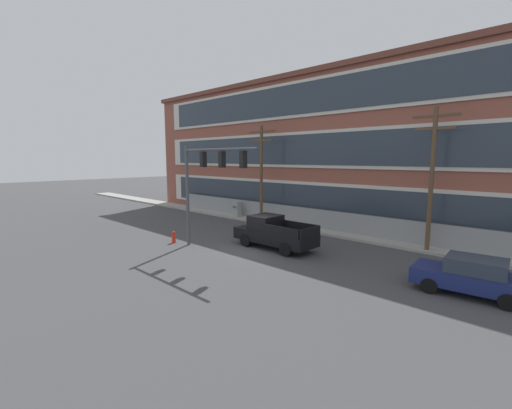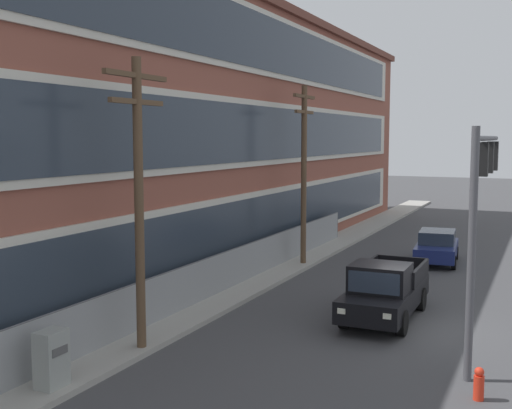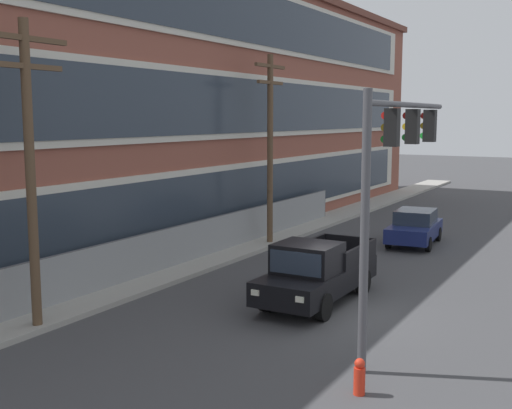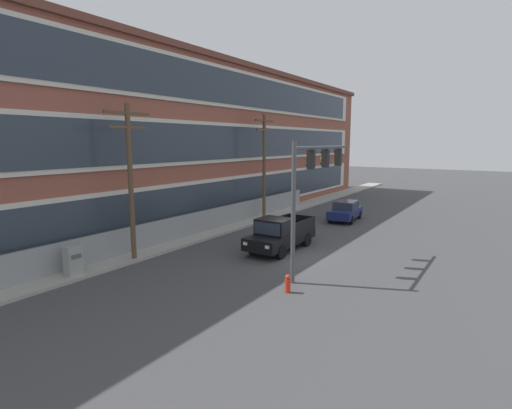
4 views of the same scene
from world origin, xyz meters
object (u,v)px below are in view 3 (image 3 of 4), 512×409
at_px(pickup_truck_black, 316,273).
at_px(fire_hydrant, 359,377).
at_px(utility_pole_midblock, 270,141).
at_px(traffic_signal_mast, 394,162).
at_px(utility_pole_near_corner, 30,160).
at_px(sedan_navy, 415,227).

xyz_separation_m(pickup_truck_black, fire_hydrant, (-5.57, -3.53, -0.56)).
bearing_deg(fire_hydrant, utility_pole_midblock, 35.41).
distance_m(traffic_signal_mast, utility_pole_midblock, 13.01).
xyz_separation_m(pickup_truck_black, utility_pole_near_corner, (-6.05, 5.43, 3.65)).
bearing_deg(pickup_truck_black, sedan_navy, -0.08).
relative_size(sedan_navy, utility_pole_near_corner, 0.53).
xyz_separation_m(traffic_signal_mast, fire_hydrant, (-3.09, -0.38, -4.24)).
bearing_deg(fire_hydrant, utility_pole_near_corner, 93.10).
bearing_deg(sedan_navy, traffic_signal_mast, -166.52).
height_order(utility_pole_near_corner, utility_pole_midblock, utility_pole_midblock).
bearing_deg(pickup_truck_black, utility_pole_midblock, 37.60).
distance_m(pickup_truck_black, utility_pole_near_corner, 8.91).
relative_size(utility_pole_near_corner, utility_pole_midblock, 0.98).
distance_m(traffic_signal_mast, sedan_navy, 13.99).
height_order(traffic_signal_mast, utility_pole_midblock, utility_pole_midblock).
relative_size(pickup_truck_black, fire_hydrant, 6.91).
distance_m(pickup_truck_black, utility_pole_midblock, 9.81).
xyz_separation_m(pickup_truck_black, sedan_navy, (10.61, -0.01, -0.14)).
height_order(sedan_navy, utility_pole_midblock, utility_pole_midblock).
distance_m(traffic_signal_mast, pickup_truck_black, 5.44).
height_order(pickup_truck_black, utility_pole_near_corner, utility_pole_near_corner).
distance_m(utility_pole_near_corner, fire_hydrant, 9.91).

